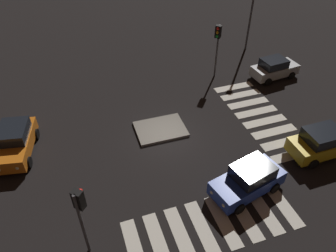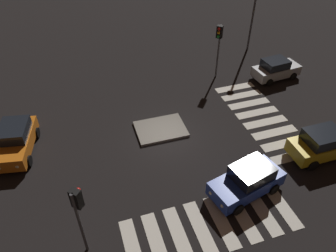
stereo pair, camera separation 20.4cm
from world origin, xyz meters
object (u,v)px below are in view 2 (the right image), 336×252
(car_blue, at_px, (248,181))
(car_silver, at_px, (276,69))
(car_orange, at_px, (16,140))
(traffic_light_south, at_px, (78,207))
(car_yellow, at_px, (324,144))
(traffic_island, at_px, (161,129))
(traffic_light_north, at_px, (219,39))

(car_blue, height_order, car_silver, car_blue)
(car_silver, bearing_deg, car_orange, -177.73)
(car_orange, height_order, traffic_light_south, traffic_light_south)
(car_yellow, distance_m, car_silver, 9.05)
(traffic_island, relative_size, car_orange, 0.75)
(car_blue, distance_m, car_yellow, 5.87)
(traffic_island, relative_size, traffic_light_north, 0.74)
(traffic_island, bearing_deg, car_silver, 17.63)
(car_yellow, relative_size, traffic_light_north, 0.96)
(car_silver, bearing_deg, traffic_light_north, 155.37)
(car_orange, relative_size, traffic_light_south, 1.09)
(traffic_island, xyz_separation_m, car_yellow, (8.64, -5.27, 0.82))
(car_yellow, bearing_deg, traffic_island, 148.53)
(car_blue, bearing_deg, car_silver, -142.45)
(traffic_island, xyz_separation_m, car_blue, (2.88, -6.41, 0.79))
(traffic_light_south, xyz_separation_m, traffic_light_north, (12.02, 12.15, 0.31))
(traffic_island, relative_size, car_silver, 0.83)
(car_silver, xyz_separation_m, traffic_light_south, (-16.64, -10.52, 2.25))
(traffic_light_south, bearing_deg, traffic_light_north, -0.79)
(traffic_island, height_order, traffic_light_north, traffic_light_north)
(car_silver, bearing_deg, car_blue, -134.41)
(traffic_light_south, bearing_deg, car_orange, 66.30)
(car_blue, bearing_deg, car_yellow, 177.91)
(car_yellow, height_order, traffic_light_north, traffic_light_north)
(car_orange, distance_m, car_yellow, 18.63)
(traffic_island, bearing_deg, car_orange, 174.51)
(car_yellow, bearing_deg, traffic_light_north, 102.50)
(car_blue, bearing_deg, traffic_island, -79.05)
(car_silver, distance_m, traffic_light_south, 19.82)
(traffic_island, xyz_separation_m, car_orange, (-8.96, 0.86, 0.81))
(traffic_island, distance_m, car_blue, 7.07)
(traffic_island, height_order, car_orange, car_orange)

